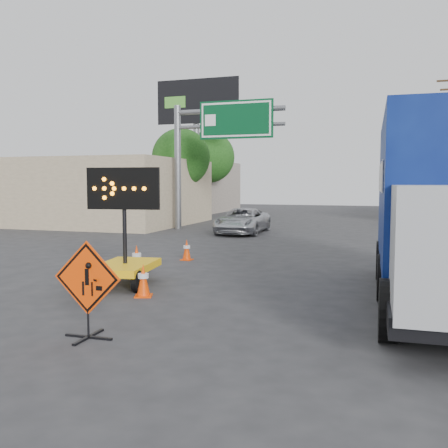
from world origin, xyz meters
The scene contains 14 objects.
ground centered at (0.00, 0.00, 0.00)m, with size 100.00×100.00×0.00m, color #2D2D30.
storefront_left_near centered at (-14.00, 20.00, 2.00)m, with size 14.00×10.00×4.00m, color tan.
storefront_left_far centered at (-15.00, 34.00, 2.20)m, with size 12.00×10.00×4.40m, color #A99C8D.
highway_gantry centered at (-4.43, 17.96, 5.07)m, with size 6.18×0.38×6.90m.
billboard centered at (-8.35, 25.87, 7.35)m, with size 6.10×0.54×9.85m.
tree_left_near centered at (-8.00, 22.00, 4.16)m, with size 3.71×3.71×6.03m.
tree_left_far centered at (-9.00, 30.00, 4.60)m, with size 4.10×4.10×6.66m.
construction_sign centered at (-0.13, -0.53, 0.87)m, with size 1.24×0.88×1.64m.
arrow_board centered at (-1.69, 3.50, 0.66)m, with size 1.87×2.23×2.97m.
pickup_truck centered at (-2.44, 16.88, 0.64)m, with size 2.12×4.60×1.28m, color silver.
box_truck centered at (5.76, 3.75, 1.82)m, with size 2.89×8.53×4.02m.
cone_a centered at (-0.68, 2.51, 0.38)m, with size 0.49×0.49×0.75m.
cone_b centered at (-2.27, 5.18, 0.40)m, with size 0.43×0.43×0.81m.
cone_c centered at (-1.78, 7.78, 0.35)m, with size 0.36×0.36×0.70m.
Camera 1 is at (4.56, -7.58, 2.60)m, focal length 40.00 mm.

